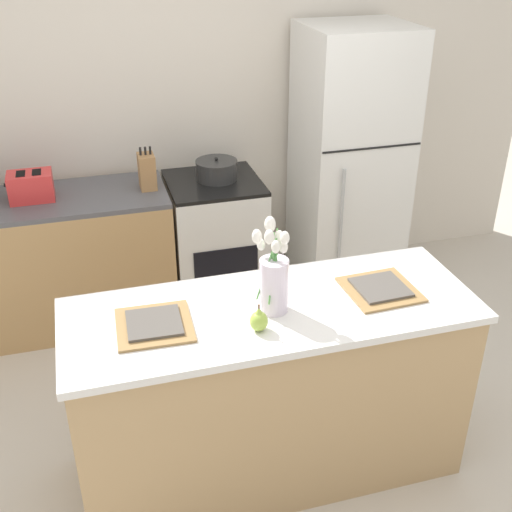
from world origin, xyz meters
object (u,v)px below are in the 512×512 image
object	(u,v)px
toaster	(31,186)
cooking_pot	(217,170)
plate_setting_right	(380,289)
pear_figurine	(259,320)
knife_block	(147,171)
refrigerator	(349,164)
stove_range	(216,242)
flower_vase	(273,277)
plate_setting_left	(154,324)

from	to	relation	value
toaster	cooking_pot	size ratio (longest dim) A/B	1.03
plate_setting_right	toaster	xyz separation A→B (m)	(-1.53, 1.61, 0.03)
pear_figurine	knife_block	world-z (taller)	knife_block
pear_figurine	knife_block	bearing A→B (deg)	97.24
refrigerator	stove_range	bearing A→B (deg)	-179.96
flower_vase	pear_figurine	xyz separation A→B (m)	(-0.10, -0.13, -0.12)
toaster	plate_setting_right	bearing A→B (deg)	-46.51
stove_range	cooking_pot	xyz separation A→B (m)	(0.03, 0.02, 0.51)
refrigerator	flower_vase	bearing A→B (deg)	-122.98
stove_range	pear_figurine	xyz separation A→B (m)	(-0.20, -1.75, 0.54)
cooking_pot	knife_block	distance (m)	0.45
plate_setting_right	cooking_pot	size ratio (longest dim) A/B	1.18
pear_figurine	toaster	xyz separation A→B (m)	(-0.92, 1.75, -0.01)
cooking_pot	plate_setting_right	bearing A→B (deg)	-76.85
pear_figurine	plate_setting_left	bearing A→B (deg)	160.66
stove_range	plate_setting_right	size ratio (longest dim) A/B	2.78
flower_vase	knife_block	bearing A→B (deg)	101.20
plate_setting_right	cooking_pot	world-z (taller)	cooking_pot
refrigerator	knife_block	distance (m)	1.38
plate_setting_right	plate_setting_left	bearing A→B (deg)	180.00
refrigerator	knife_block	size ratio (longest dim) A/B	6.75
refrigerator	flower_vase	distance (m)	1.94
flower_vase	plate_setting_right	distance (m)	0.53
plate_setting_left	toaster	bearing A→B (deg)	107.67
plate_setting_left	cooking_pot	world-z (taller)	cooking_pot
flower_vase	toaster	distance (m)	1.92
refrigerator	flower_vase	xyz separation A→B (m)	(-1.05, -1.62, 0.19)
stove_range	knife_block	distance (m)	0.70
pear_figurine	plate_setting_left	size ratio (longest dim) A/B	0.38
plate_setting_left	cooking_pot	bearing A→B (deg)	68.72
pear_figurine	toaster	size ratio (longest dim) A/B	0.44
refrigerator	plate_setting_left	size ratio (longest dim) A/B	5.69
stove_range	pear_figurine	distance (m)	1.84
refrigerator	pear_figurine	world-z (taller)	refrigerator
flower_vase	plate_setting_left	distance (m)	0.53
refrigerator	plate_setting_left	xyz separation A→B (m)	(-1.56, -1.60, 0.04)
stove_range	plate_setting_right	xyz separation A→B (m)	(0.41, -1.60, 0.50)
refrigerator	plate_setting_right	distance (m)	1.69
pear_figurine	toaster	distance (m)	1.98
stove_range	pear_figurine	bearing A→B (deg)	-96.59
plate_setting_left	plate_setting_right	size ratio (longest dim) A/B	1.00
toaster	knife_block	xyz separation A→B (m)	(0.70, -0.01, 0.03)
knife_block	flower_vase	bearing A→B (deg)	-78.80
flower_vase	pear_figurine	world-z (taller)	flower_vase
stove_range	refrigerator	size ratio (longest dim) A/B	0.49
stove_range	flower_vase	bearing A→B (deg)	-93.62
cooking_pot	pear_figurine	bearing A→B (deg)	-97.35
pear_figurine	knife_block	xyz separation A→B (m)	(-0.22, 1.74, 0.02)
flower_vase	pear_figurine	distance (m)	0.20
flower_vase	toaster	world-z (taller)	flower_vase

